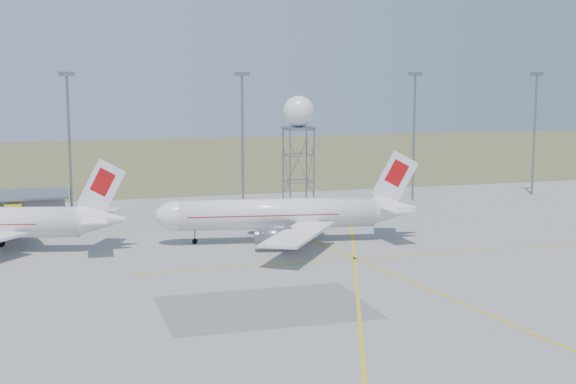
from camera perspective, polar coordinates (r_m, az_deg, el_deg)
name	(u,v)px	position (r m, az deg, el deg)	size (l,w,h in m)	color
ground	(568,340)	(65.97, 19.27, -9.91)	(400.00, 400.00, 0.00)	#A2A19D
grass_strip	(213,158)	(195.21, -5.33, 2.44)	(400.00, 120.00, 0.03)	brown
mast_a	(69,132)	(116.86, -15.31, 4.12)	(2.20, 0.50, 20.50)	slate
mast_b	(242,129)	(119.97, -3.26, 4.51)	(2.20, 0.50, 20.50)	slate
mast_c	(414,125)	(129.25, 8.96, 4.70)	(2.20, 0.50, 20.50)	slate
mast_d	(535,123)	(140.07, 17.15, 4.71)	(2.20, 0.50, 20.50)	slate
airliner_main	(282,214)	(96.95, -0.43, -1.60)	(32.13, 30.92, 10.95)	white
radar_tower	(298,145)	(121.09, 0.75, 3.34)	(4.68, 4.68, 16.96)	slate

